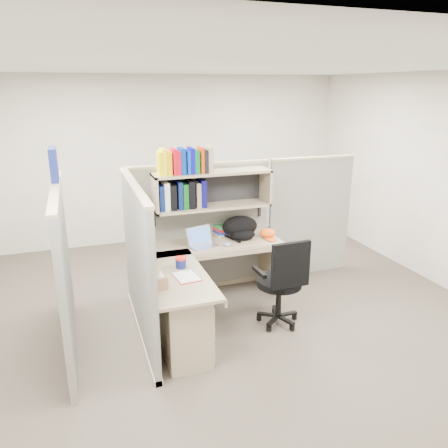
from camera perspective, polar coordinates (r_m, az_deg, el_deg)
name	(u,v)px	position (r m, az deg, el deg)	size (l,w,h in m)	color
ground	(224,320)	(5.01, -0.06, -12.47)	(6.00, 6.00, 0.00)	#3B352E
room_shell	(223,178)	(4.43, -0.07, 6.02)	(6.00, 6.00, 6.00)	#B4ADA2
cubicle	(180,235)	(4.94, -5.81, -1.42)	(3.79, 1.84, 1.95)	slate
desk	(194,302)	(4.45, -3.91, -10.12)	(1.74, 1.75, 0.73)	gray
laptop	(204,238)	(5.03, -2.63, -1.79)	(0.32, 0.32, 0.23)	#B9BABE
backpack	(242,228)	(5.32, 2.30, -0.49)	(0.44, 0.34, 0.26)	black
orange_cap	(267,233)	(5.39, 5.66, -1.18)	(0.19, 0.23, 0.11)	#E25413
snack_canister	(181,262)	(4.49, -5.66, -5.00)	(0.11, 0.11, 0.11)	navy
tissue_box	(160,279)	(4.06, -8.37, -7.09)	(0.12, 0.12, 0.19)	#A37D5C
mouse	(228,244)	(5.09, 0.48, -2.68)	(0.09, 0.06, 0.03)	#8198B7
paper_cup	(200,237)	(5.28, -3.21, -1.65)	(0.06, 0.06, 0.09)	white
book_stack	(221,229)	(5.48, -0.38, -0.69)	(0.19, 0.26, 0.12)	gray
loose_paper	(186,276)	(4.31, -4.93, -6.82)	(0.21, 0.28, 0.00)	white
task_chair	(281,295)	(4.79, 7.42, -9.22)	(0.54, 0.50, 1.02)	black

